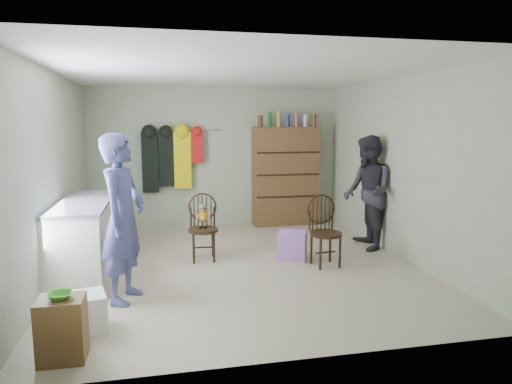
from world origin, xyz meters
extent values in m
plane|color=beige|center=(0.00, 0.00, 0.00)|extent=(5.00, 5.00, 0.00)
plane|color=#B1B799|center=(0.00, 2.50, 1.25)|extent=(4.50, 0.00, 4.50)
plane|color=#B1B799|center=(-2.25, 0.00, 1.25)|extent=(0.00, 5.00, 5.00)
plane|color=#B1B799|center=(2.25, 0.00, 1.25)|extent=(0.00, 5.00, 5.00)
plane|color=white|center=(0.00, 0.00, 2.50)|extent=(5.00, 5.00, 0.00)
cube|color=silver|center=(-1.95, 0.00, 0.45)|extent=(0.60, 1.80, 0.90)
cube|color=slate|center=(-1.95, 0.00, 0.92)|extent=(0.64, 1.86, 0.04)
cylinder|color=#99999E|center=(-1.64, -0.45, 0.54)|extent=(0.02, 0.02, 0.14)
cylinder|color=#99999E|center=(-1.64, 0.45, 0.54)|extent=(0.02, 0.02, 0.14)
cube|color=brown|center=(-1.81, -2.10, 0.25)|extent=(0.36, 0.31, 0.51)
imported|color=green|center=(-1.81, -2.10, 0.53)|extent=(0.19, 0.19, 0.05)
cube|color=white|center=(-1.72, -1.62, 0.17)|extent=(0.43, 0.42, 0.35)
cylinder|color=#321F11|center=(-0.46, 0.34, 0.43)|extent=(0.43, 0.43, 0.04)
cylinder|color=#321F11|center=(-0.60, 0.21, 0.20)|extent=(0.03, 0.03, 0.41)
cylinder|color=#321F11|center=(-0.33, 0.19, 0.20)|extent=(0.03, 0.03, 0.41)
cylinder|color=#321F11|center=(-0.59, 0.49, 0.20)|extent=(0.03, 0.03, 0.41)
cylinder|color=#321F11|center=(-0.32, 0.47, 0.20)|extent=(0.03, 0.03, 0.41)
torus|color=#321F11|center=(-0.45, 0.50, 0.72)|extent=(0.40, 0.05, 0.40)
cylinder|color=#321F11|center=(-0.61, 0.50, 0.58)|extent=(0.03, 0.03, 0.27)
cylinder|color=#321F11|center=(-0.29, 0.48, 0.58)|extent=(0.03, 0.03, 0.27)
cylinder|color=#FEAA04|center=(-0.46, 0.36, 0.62)|extent=(0.10, 0.10, 0.10)
cylinder|color=#475128|center=(-0.46, 0.36, 0.52)|extent=(0.06, 0.06, 0.15)
sphere|color=#9E7042|center=(-0.46, 0.36, 0.71)|extent=(0.09, 0.09, 0.09)
cylinder|color=#475128|center=(-0.46, 0.36, 0.76)|extent=(0.08, 0.08, 0.03)
cube|color=black|center=(-0.46, 0.31, 0.72)|extent=(0.07, 0.01, 0.02)
cylinder|color=#321F11|center=(1.09, -0.25, 0.44)|extent=(0.45, 0.45, 0.04)
cylinder|color=#321F11|center=(0.97, -0.40, 0.21)|extent=(0.03, 0.03, 0.42)
cylinder|color=#321F11|center=(1.24, -0.38, 0.21)|extent=(0.03, 0.03, 0.42)
cylinder|color=#321F11|center=(0.94, -0.12, 0.21)|extent=(0.03, 0.03, 0.42)
cylinder|color=#321F11|center=(1.22, -0.09, 0.21)|extent=(0.03, 0.03, 0.42)
torus|color=#321F11|center=(1.08, -0.09, 0.73)|extent=(0.41, 0.06, 0.40)
cylinder|color=#321F11|center=(0.91, -0.11, 0.60)|extent=(0.03, 0.03, 0.28)
cylinder|color=#321F11|center=(1.24, -0.08, 0.60)|extent=(0.03, 0.03, 0.28)
cube|color=#E572C8|center=(0.75, 0.12, 0.20)|extent=(0.46, 0.42, 0.40)
imported|color=#464780|center=(-1.40, -0.91, 0.89)|extent=(0.61, 0.75, 1.78)
imported|color=#2D2B33|center=(2.00, 0.44, 0.85)|extent=(0.75, 0.90, 1.70)
cube|color=brown|center=(1.25, 2.30, 0.90)|extent=(1.20, 0.38, 1.80)
cube|color=#321F11|center=(1.25, 2.11, 0.55)|extent=(1.16, 0.02, 0.03)
cube|color=#321F11|center=(1.25, 2.11, 0.95)|extent=(1.16, 0.02, 0.03)
cube|color=#321F11|center=(1.25, 2.11, 1.35)|extent=(1.16, 0.02, 0.03)
cylinder|color=#592D14|center=(0.75, 2.20, 1.91)|extent=(0.09, 0.09, 0.21)
cylinder|color=#19591E|center=(0.92, 2.20, 1.93)|extent=(0.07, 0.07, 0.26)
cylinder|color=#A59933|center=(1.08, 2.20, 1.94)|extent=(0.07, 0.07, 0.27)
cylinder|color=navy|center=(1.25, 2.20, 1.91)|extent=(0.09, 0.09, 0.23)
cylinder|color=#8C3F59|center=(1.42, 2.20, 1.93)|extent=(0.08, 0.08, 0.26)
cylinder|color=#B2B2B7|center=(1.58, 2.20, 1.91)|extent=(0.08, 0.08, 0.23)
cylinder|color=#592D14|center=(1.75, 2.20, 1.92)|extent=(0.08, 0.08, 0.23)
cylinder|color=#99999E|center=(-0.40, 2.44, 1.75)|extent=(1.00, 0.02, 0.02)
cube|color=black|center=(-1.18, 2.38, 1.19)|extent=(0.28, 0.10, 1.05)
cube|color=black|center=(-0.90, 2.38, 1.25)|extent=(0.26, 0.10, 0.95)
cube|color=yellow|center=(-0.62, 2.38, 1.22)|extent=(0.30, 0.10, 1.00)
cube|color=red|center=(-0.36, 2.38, 1.44)|extent=(0.22, 0.10, 0.55)
camera|label=1|loc=(-1.01, -5.76, 1.87)|focal=32.00mm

